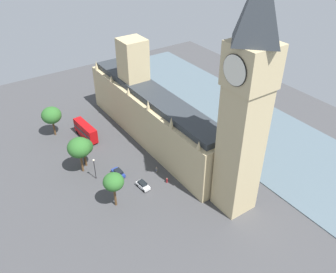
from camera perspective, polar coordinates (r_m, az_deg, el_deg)
ground_plane at (r=105.90m, az=-3.15°, el=-0.66°), size 129.20×129.20×0.00m
river_thames at (r=121.50m, az=9.05°, el=3.92°), size 32.89×116.28×0.25m
parliament_building at (r=103.28m, az=-2.75°, el=3.90°), size 10.78×59.20×27.64m
clock_tower at (r=70.16m, az=12.60°, el=5.97°), size 8.45×8.45×54.20m
car_silver_leading at (r=116.28m, az=-13.90°, el=2.26°), size 2.20×4.55×1.74m
double_decker_bus_corner at (r=108.36m, az=-13.15°, el=0.95°), size 3.30×10.66×4.75m
car_blue_by_river_gate at (r=93.25m, az=-8.01°, el=-5.82°), size 2.15×4.40×1.74m
car_white_far_end at (r=88.96m, az=-4.08°, el=-7.82°), size 2.14×4.18×1.74m
pedestrian_opposite_hall at (r=90.36m, az=-0.18°, el=-7.10°), size 0.58×0.65×1.53m
pedestrian_kerbside at (r=93.73m, az=-1.87°, el=-5.35°), size 0.65×0.63×1.54m
plane_tree_under_trees at (r=81.16m, az=-8.78°, el=-7.28°), size 4.83×4.83×9.18m
plane_tree_trailing at (r=95.12m, az=-13.48°, el=-1.65°), size 5.03×5.03×8.32m
plane_tree_midblock at (r=92.52m, az=-14.12°, el=-1.76°), size 6.09×6.09×10.21m
plane_tree_near_tower at (r=110.30m, az=-18.29°, el=3.26°), size 5.85×5.85×9.40m
street_lamp_slot_10 at (r=96.53m, az=-13.61°, el=-2.14°), size 0.56×0.56×6.79m
street_lamp_slot_11 at (r=91.14m, az=-11.81°, el=-4.56°), size 0.56×0.56×6.23m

